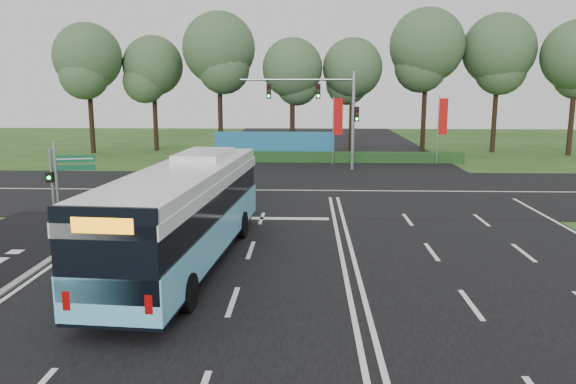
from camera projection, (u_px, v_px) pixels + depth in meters
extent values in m
plane|color=#26511B|center=(341.00, 252.00, 20.50)|extent=(120.00, 120.00, 0.00)
cube|color=black|center=(341.00, 252.00, 20.49)|extent=(20.00, 120.00, 0.04)
cube|color=black|center=(329.00, 191.00, 32.27)|extent=(120.00, 14.00, 0.05)
cube|color=gray|center=(29.00, 275.00, 17.88)|extent=(0.25, 18.00, 0.12)
cube|color=#6ACFF6|center=(186.00, 233.00, 18.87)|extent=(3.57, 12.61, 1.14)
cube|color=black|center=(187.00, 248.00, 18.97)|extent=(3.54, 12.54, 0.31)
cube|color=black|center=(185.00, 203.00, 18.68)|extent=(3.45, 12.41, 0.98)
cube|color=white|center=(185.00, 184.00, 18.56)|extent=(3.57, 12.61, 0.36)
cube|color=white|center=(184.00, 174.00, 18.49)|extent=(3.48, 12.11, 0.36)
cube|color=white|center=(204.00, 155.00, 20.96)|extent=(1.90, 3.23, 0.26)
cube|color=black|center=(105.00, 256.00, 12.65)|extent=(2.52, 0.32, 2.28)
cube|color=orange|center=(102.00, 225.00, 12.48)|extent=(1.45, 0.18, 0.36)
cylinder|color=black|center=(183.00, 223.00, 22.55)|extent=(0.37, 1.10, 1.08)
cylinder|color=black|center=(242.00, 225.00, 22.28)|extent=(0.37, 1.10, 1.08)
cylinder|color=black|center=(101.00, 289.00, 15.27)|extent=(0.37, 1.10, 1.08)
cylinder|color=black|center=(188.00, 293.00, 15.00)|extent=(0.37, 1.10, 1.08)
cylinder|color=gray|center=(53.00, 193.00, 22.53)|extent=(0.14, 0.14, 3.52)
cube|color=black|center=(50.00, 177.00, 22.23)|extent=(0.28, 0.18, 0.40)
sphere|color=#19F233|center=(49.00, 178.00, 22.13)|extent=(0.14, 0.14, 0.14)
cylinder|color=gray|center=(58.00, 192.00, 21.71)|extent=(0.12, 0.12, 3.90)
cube|color=#0E4F2C|center=(75.00, 159.00, 21.58)|extent=(1.45, 0.33, 0.29)
cube|color=#0E4F2C|center=(76.00, 167.00, 21.65)|extent=(1.45, 0.33, 0.21)
cube|color=white|center=(75.00, 159.00, 21.55)|extent=(1.34, 0.26, 0.04)
cylinder|color=gray|center=(333.00, 131.00, 42.65)|extent=(0.08, 0.08, 5.17)
cube|color=red|center=(338.00, 117.00, 42.48)|extent=(0.69, 0.14, 2.76)
cylinder|color=gray|center=(438.00, 131.00, 42.92)|extent=(0.08, 0.08, 5.17)
cube|color=red|center=(443.00, 116.00, 42.77)|extent=(0.69, 0.16, 2.75)
cylinder|color=gray|center=(353.00, 121.00, 39.90)|extent=(0.24, 0.24, 7.00)
cylinder|color=gray|center=(297.00, 80.00, 39.50)|extent=(8.00, 0.16, 0.16)
cube|color=black|center=(318.00, 91.00, 39.60)|extent=(0.32, 0.28, 1.05)
cube|color=black|center=(269.00, 91.00, 39.71)|extent=(0.32, 0.28, 1.05)
cube|color=black|center=(357.00, 114.00, 39.80)|extent=(0.32, 0.28, 1.05)
cube|color=#163D18|center=(323.00, 157.00, 44.48)|extent=(22.00, 1.20, 0.80)
cube|color=#1B6592|center=(274.00, 145.00, 46.94)|extent=(10.00, 0.30, 2.20)
cylinder|color=black|center=(91.00, 108.00, 49.95)|extent=(0.44, 0.44, 8.04)
sphere|color=#3C5934|center=(87.00, 57.00, 49.12)|extent=(5.92, 5.92, 5.92)
cylinder|color=black|center=(155.00, 111.00, 52.03)|extent=(0.44, 0.44, 7.40)
sphere|color=#3C5934|center=(153.00, 66.00, 51.27)|extent=(5.45, 5.45, 5.45)
cylinder|color=black|center=(220.00, 104.00, 50.71)|extent=(0.44, 0.44, 8.78)
sphere|color=#3C5934|center=(219.00, 48.00, 49.80)|extent=(6.47, 6.47, 6.47)
cylinder|color=black|center=(292.00, 113.00, 49.67)|extent=(0.44, 0.44, 7.13)
sphere|color=#3C5934|center=(292.00, 68.00, 48.93)|extent=(5.25, 5.25, 5.25)
cylinder|color=black|center=(352.00, 113.00, 50.28)|extent=(0.44, 0.44, 7.16)
sphere|color=#3C5934|center=(353.00, 68.00, 49.54)|extent=(5.28, 5.28, 5.28)
cylinder|color=black|center=(424.00, 102.00, 50.69)|extent=(0.44, 0.44, 9.01)
sphere|color=#3C5934|center=(427.00, 46.00, 49.76)|extent=(6.64, 6.64, 6.64)
cylinder|color=black|center=(495.00, 104.00, 50.60)|extent=(0.44, 0.44, 8.67)
sphere|color=#3C5934|center=(499.00, 50.00, 49.70)|extent=(6.39, 6.39, 6.39)
cylinder|color=black|center=(572.00, 109.00, 48.22)|extent=(0.44, 0.44, 8.08)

